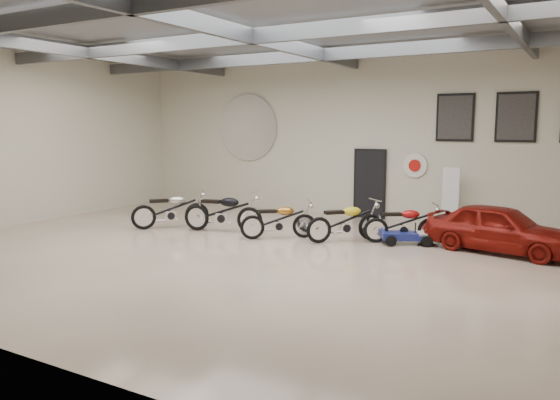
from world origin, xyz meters
The scene contains 18 objects.
floor centered at (0.00, 0.00, 0.00)m, with size 16.00×12.00×0.01m, color beige.
ceiling centered at (0.00, 0.00, 5.00)m, with size 16.00×12.00×0.01m, color slate.
back_wall centered at (0.00, 6.00, 2.50)m, with size 16.00×0.02×5.00m, color beige.
left_wall centered at (-8.00, 0.00, 2.50)m, with size 0.02×12.00×5.00m, color beige.
ceiling_beams centered at (0.00, 0.00, 4.75)m, with size 15.80×11.80×0.32m, color #525559, non-canonical shape.
door centered at (0.50, 5.95, 1.05)m, with size 0.92×0.08×2.10m, color black.
logo_plaque centered at (-4.00, 5.95, 2.80)m, with size 2.30×0.06×1.16m, color silver, non-canonical shape.
poster_left centered at (3.00, 5.96, 3.10)m, with size 1.05×0.08×1.35m, color black, non-canonical shape.
poster_mid centered at (4.60, 5.96, 3.10)m, with size 1.05×0.08×1.35m, color black, non-canonical shape.
oil_sign centered at (1.90, 5.95, 1.70)m, with size 0.72×0.10×0.72m, color white, non-canonical shape.
banner_stand centered at (3.06, 5.50, 0.89)m, with size 0.48×0.19×1.77m, color white, non-canonical shape.
motorcycle_silver centered at (-3.76, 1.56, 0.55)m, with size 2.12×0.66×1.10m, color silver, non-canonical shape.
motorcycle_black centered at (-2.16, 1.83, 0.58)m, with size 2.22×0.69×1.15m, color silver, non-canonical shape.
motorcycle_gold centered at (-0.40, 1.82, 0.50)m, with size 1.92×0.60×1.00m, color silver, non-canonical shape.
motorcycle_yellow centered at (1.21, 2.36, 0.52)m, with size 2.01×0.62×1.05m, color silver, non-canonical shape.
motorcycle_red centered at (2.51, 2.93, 0.50)m, with size 1.91×0.59×0.99m, color silver, non-canonical shape.
go_kart centered at (2.78, 2.86, 0.27)m, with size 1.51×0.68×0.55m, color navy, non-canonical shape.
vintage_car centered at (4.73, 3.02, 0.56)m, with size 3.26×1.31×1.11m, color maroon.
Camera 1 is at (6.45, -10.06, 2.88)m, focal length 35.00 mm.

